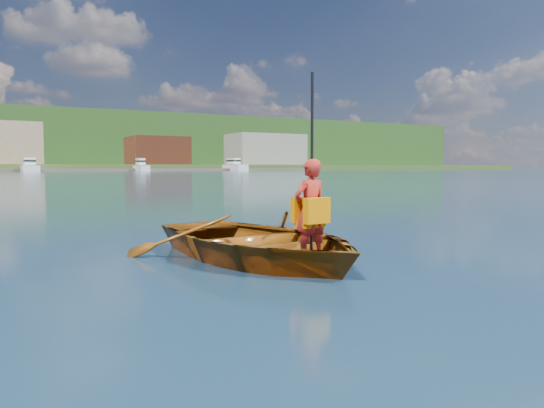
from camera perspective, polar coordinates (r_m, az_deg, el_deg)
ground at (r=7.70m, az=6.27°, el=-5.02°), size 600.00×600.00×0.00m
rowboat at (r=6.93m, az=-1.66°, el=-4.06°), size 3.12×4.03×0.77m
child_paddler at (r=6.25m, az=4.14°, el=-0.60°), size 0.47×0.38×2.24m
dock at (r=155.03m, az=-22.61°, el=3.40°), size 159.93×14.05×0.80m
hillside_trees at (r=239.25m, az=-15.65°, el=7.28°), size 310.05×64.65×22.13m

